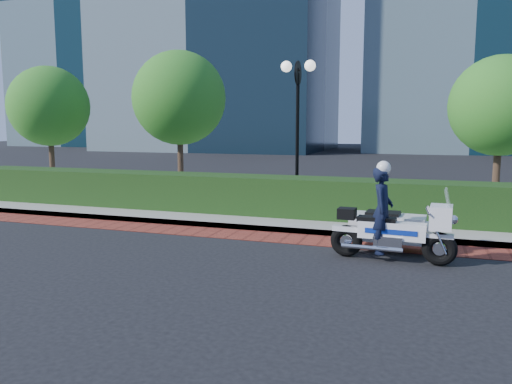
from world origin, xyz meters
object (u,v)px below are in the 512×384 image
(lamppost, at_px, (298,110))
(tree_b, at_px, (179,98))
(tree_c, at_px, (501,106))
(police_motorcycle, at_px, (389,224))
(tree_a, at_px, (49,106))

(lamppost, height_order, tree_b, tree_b)
(tree_c, height_order, police_motorcycle, tree_c)
(lamppost, bearing_deg, tree_b, 163.89)
(tree_c, distance_m, police_motorcycle, 6.81)
(tree_a, height_order, tree_b, tree_b)
(lamppost, bearing_deg, tree_a, 172.59)
(tree_a, xyz_separation_m, police_motorcycle, (12.97, -5.84, -2.58))
(tree_b, relative_size, tree_c, 1.14)
(lamppost, distance_m, tree_a, 10.09)
(lamppost, height_order, tree_a, tree_a)
(police_motorcycle, bearing_deg, tree_a, 159.43)
(police_motorcycle, bearing_deg, tree_c, 70.28)
(tree_a, bearing_deg, tree_c, -0.00)
(tree_b, xyz_separation_m, police_motorcycle, (7.47, -5.84, -2.79))
(tree_c, bearing_deg, police_motorcycle, -113.39)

